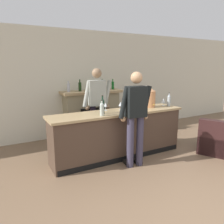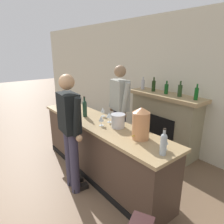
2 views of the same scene
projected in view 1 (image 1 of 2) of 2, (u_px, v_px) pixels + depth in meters
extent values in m
plane|color=brown|center=(208.00, 220.00, 2.67)|extent=(24.00, 24.00, 0.00)
cube|color=beige|center=(84.00, 84.00, 5.84)|extent=(12.00, 0.07, 2.75)
cube|color=#483529|center=(118.00, 135.00, 4.47)|extent=(2.76, 0.56, 0.91)
cube|color=tan|center=(118.00, 112.00, 4.37)|extent=(2.83, 0.63, 0.04)
cube|color=black|center=(125.00, 159.00, 4.31)|extent=(2.70, 0.01, 0.10)
cube|color=gray|center=(92.00, 114.00, 5.84)|extent=(1.44, 0.44, 1.14)
cube|color=black|center=(95.00, 122.00, 5.67)|extent=(0.79, 0.02, 0.73)
cube|color=tan|center=(92.00, 92.00, 5.70)|extent=(1.60, 0.52, 0.07)
cylinder|color=#B3B5C0|center=(68.00, 88.00, 5.38)|extent=(0.07, 0.07, 0.20)
cylinder|color=#B3B5C0|center=(68.00, 82.00, 5.35)|extent=(0.03, 0.03, 0.07)
cylinder|color=black|center=(80.00, 87.00, 5.52)|extent=(0.08, 0.08, 0.22)
cylinder|color=black|center=(80.00, 81.00, 5.49)|extent=(0.03, 0.03, 0.07)
cylinder|color=#0F4818|center=(92.00, 87.00, 5.67)|extent=(0.08, 0.08, 0.19)
cylinder|color=#0F4818|center=(92.00, 82.00, 5.64)|extent=(0.03, 0.03, 0.06)
cylinder|color=#24401E|center=(102.00, 86.00, 5.81)|extent=(0.08, 0.08, 0.22)
cylinder|color=#24401E|center=(102.00, 80.00, 5.78)|extent=(0.03, 0.03, 0.07)
cylinder|color=#0E5419|center=(113.00, 85.00, 5.96)|extent=(0.07, 0.07, 0.21)
cylinder|color=#0E5419|center=(113.00, 80.00, 5.93)|extent=(0.03, 0.03, 0.07)
cube|color=#311A19|center=(221.00, 144.00, 4.71)|extent=(1.06, 1.08, 0.39)
cube|color=#311A19|center=(220.00, 139.00, 4.44)|extent=(0.53, 0.82, 0.76)
cube|color=#311A19|center=(206.00, 138.00, 4.87)|extent=(0.78, 0.53, 0.53)
cylinder|color=#524146|center=(169.00, 124.00, 6.52)|extent=(0.35, 0.35, 0.29)
cylinder|color=#332319|center=(169.00, 119.00, 6.49)|extent=(0.32, 0.32, 0.02)
cone|color=#2A6636|center=(172.00, 111.00, 6.51)|extent=(0.16, 0.30, 0.42)
cone|color=#207B32|center=(168.00, 112.00, 6.54)|extent=(0.26, 0.19, 0.34)
cone|color=#2A7535|center=(166.00, 113.00, 6.47)|extent=(0.31, 0.32, 0.37)
cone|color=#33743D|center=(169.00, 114.00, 6.37)|extent=(0.25, 0.31, 0.34)
cone|color=#2E712A|center=(173.00, 114.00, 6.39)|extent=(0.34, 0.25, 0.35)
cylinder|color=#3A364A|center=(140.00, 141.00, 4.07)|extent=(0.13, 0.13, 0.95)
cube|color=black|center=(137.00, 161.00, 4.22)|extent=(0.12, 0.25, 0.07)
cylinder|color=#3A364A|center=(130.00, 142.00, 3.99)|extent=(0.13, 0.13, 0.95)
cube|color=black|center=(128.00, 163.00, 4.15)|extent=(0.12, 0.25, 0.07)
cube|color=black|center=(136.00, 102.00, 3.87)|extent=(0.38, 0.26, 0.55)
cylinder|color=black|center=(147.00, 101.00, 3.98)|extent=(0.20, 0.08, 0.57)
sphere|color=tan|center=(145.00, 117.00, 4.06)|extent=(0.09, 0.09, 0.09)
cylinder|color=black|center=(124.00, 103.00, 3.81)|extent=(0.20, 0.08, 0.57)
sphere|color=tan|center=(123.00, 119.00, 3.89)|extent=(0.09, 0.09, 0.09)
sphere|color=tan|center=(137.00, 78.00, 3.78)|extent=(0.21, 0.21, 0.21)
cylinder|color=#241E2F|center=(93.00, 128.00, 4.85)|extent=(0.13, 0.13, 1.00)
cube|color=black|center=(94.00, 148.00, 4.88)|extent=(0.14, 0.25, 0.07)
cylinder|color=#241E2F|center=(102.00, 127.00, 4.91)|extent=(0.13, 0.13, 1.00)
cube|color=black|center=(103.00, 147.00, 4.94)|extent=(0.14, 0.25, 0.07)
cube|color=#9DA197|center=(97.00, 93.00, 4.72)|extent=(0.39, 0.28, 0.54)
cylinder|color=#9DA197|center=(87.00, 94.00, 4.64)|extent=(0.20, 0.08, 0.57)
sphere|color=#8F6F50|center=(87.00, 108.00, 4.68)|extent=(0.09, 0.09, 0.09)
cylinder|color=#9DA197|center=(107.00, 93.00, 4.77)|extent=(0.20, 0.08, 0.57)
sphere|color=#8F6F50|center=(108.00, 107.00, 4.82)|extent=(0.09, 0.09, 0.09)
sphere|color=#8F6F50|center=(97.00, 73.00, 4.63)|extent=(0.21, 0.21, 0.21)
cylinder|color=#C17F50|center=(150.00, 99.00, 4.78)|extent=(0.22, 0.22, 0.35)
cone|color=#C17F50|center=(151.00, 90.00, 4.73)|extent=(0.23, 0.23, 0.07)
cylinder|color=#B29333|center=(154.00, 105.00, 4.69)|extent=(0.02, 0.04, 0.02)
cylinder|color=silver|center=(131.00, 104.00, 4.59)|extent=(0.20, 0.20, 0.19)
cylinder|color=silver|center=(131.00, 100.00, 4.57)|extent=(0.21, 0.21, 0.01)
cylinder|color=#1C3A28|center=(103.00, 107.00, 4.14)|extent=(0.07, 0.07, 0.24)
sphere|color=#1C3A28|center=(102.00, 101.00, 4.11)|extent=(0.07, 0.07, 0.07)
cylinder|color=#1C3A28|center=(102.00, 98.00, 4.10)|extent=(0.03, 0.03, 0.09)
cylinder|color=black|center=(102.00, 96.00, 4.09)|extent=(0.03, 0.03, 0.01)
cylinder|color=#AEBBB1|center=(102.00, 110.00, 3.97)|extent=(0.08, 0.08, 0.20)
sphere|color=#AEBBB1|center=(102.00, 105.00, 3.95)|extent=(0.07, 0.07, 0.07)
cylinder|color=#AEBBB1|center=(102.00, 103.00, 3.94)|extent=(0.03, 0.03, 0.08)
cylinder|color=black|center=(102.00, 100.00, 3.93)|extent=(0.03, 0.03, 0.01)
cylinder|color=#A1AEB5|center=(169.00, 101.00, 4.90)|extent=(0.07, 0.07, 0.21)
sphere|color=#A1AEB5|center=(169.00, 97.00, 4.88)|extent=(0.07, 0.07, 0.07)
cylinder|color=#A1AEB5|center=(169.00, 95.00, 4.87)|extent=(0.03, 0.03, 0.08)
cylinder|color=black|center=(169.00, 93.00, 4.86)|extent=(0.03, 0.03, 0.01)
cylinder|color=silver|center=(127.00, 111.00, 4.38)|extent=(0.07, 0.07, 0.01)
cylinder|color=silver|center=(127.00, 109.00, 4.37)|extent=(0.01, 0.01, 0.07)
cone|color=silver|center=(127.00, 106.00, 4.36)|extent=(0.08, 0.08, 0.08)
cylinder|color=silver|center=(106.00, 110.00, 4.46)|extent=(0.07, 0.07, 0.01)
cylinder|color=silver|center=(106.00, 108.00, 4.45)|extent=(0.01, 0.01, 0.07)
cone|color=silver|center=(106.00, 105.00, 4.44)|extent=(0.07, 0.07, 0.08)
cylinder|color=silver|center=(121.00, 110.00, 4.52)|extent=(0.07, 0.07, 0.01)
cylinder|color=silver|center=(121.00, 108.00, 4.51)|extent=(0.01, 0.01, 0.08)
cone|color=silver|center=(121.00, 104.00, 4.49)|extent=(0.09, 0.09, 0.08)
cylinder|color=silver|center=(163.00, 105.00, 4.99)|extent=(0.07, 0.07, 0.01)
cylinder|color=silver|center=(163.00, 104.00, 4.98)|extent=(0.01, 0.01, 0.07)
cone|color=silver|center=(163.00, 100.00, 4.97)|extent=(0.09, 0.09, 0.09)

